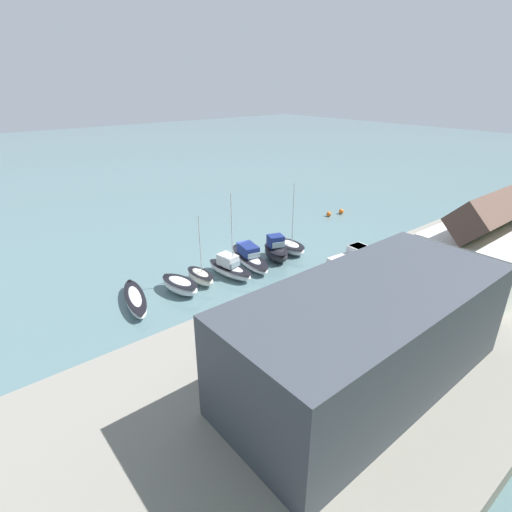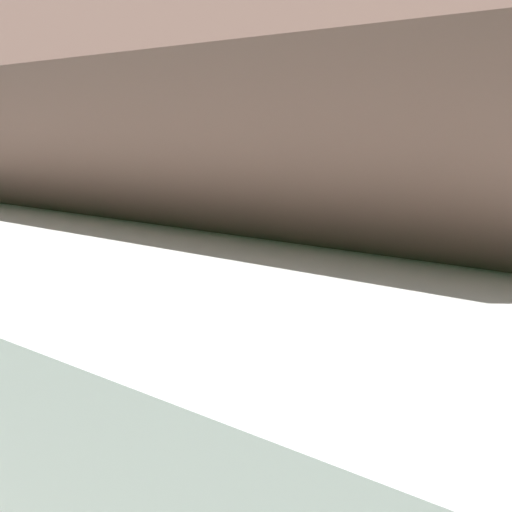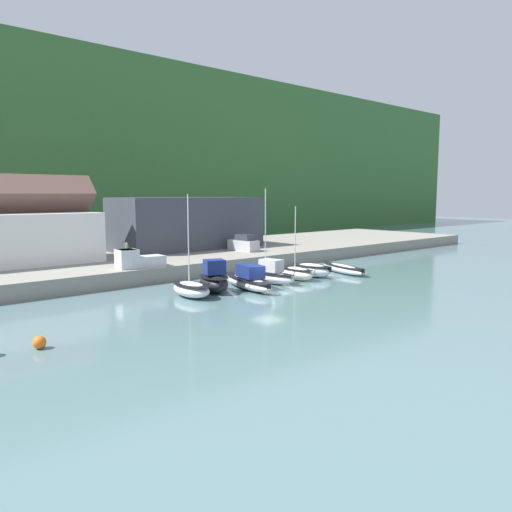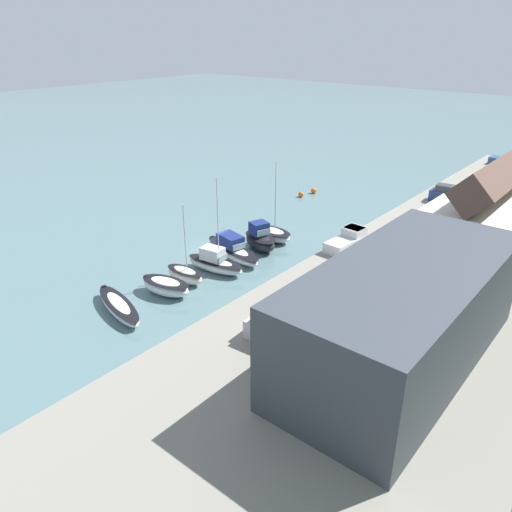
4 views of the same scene
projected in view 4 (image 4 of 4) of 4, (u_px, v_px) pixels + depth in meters
ground_plane at (213, 250)px, 53.06m from camera, size 320.00×320.00×0.00m
quay_promenade at (411, 312)px, 39.97m from camera, size 113.72×22.55×1.58m
harbor_clubhouse at (490, 217)px, 48.02m from camera, size 16.49×8.41×9.40m
yacht_club_building at (403, 314)px, 31.63m from camera, size 19.95×8.57×6.89m
moored_boat_0 at (273, 234)px, 55.29m from camera, size 2.89×5.01×8.88m
moored_boat_1 at (260, 239)px, 52.88m from camera, size 3.78×5.07×3.00m
moored_boat_2 at (232, 249)px, 51.21m from camera, size 4.11×8.50×2.34m
moored_boat_3 at (215, 263)px, 48.17m from camera, size 2.90×6.42×9.43m
moored_boat_4 at (185, 275)px, 46.17m from camera, size 1.82×4.20×7.63m
moored_boat_5 at (166, 286)px, 44.03m from camera, size 3.01×5.12×1.45m
moored_boat_6 at (119, 306)px, 41.34m from camera, size 3.74×7.69×0.97m
parked_car_0 at (447, 195)px, 62.39m from camera, size 2.11×4.32×2.16m
parked_car_1 at (274, 331)px, 34.46m from camera, size 2.08×4.31×2.16m
pickup_truck_0 at (348, 240)px, 49.41m from camera, size 4.87×2.34×1.90m
pickup_truck_1 at (508, 161)px, 78.85m from camera, size 2.43×4.90×1.90m
person_on_quay at (383, 252)px, 46.00m from camera, size 0.40×0.40×2.14m
mooring_buoy_0 at (301, 194)px, 69.60m from camera, size 0.77×0.77×0.77m
mooring_buoy_1 at (314, 191)px, 71.13m from camera, size 0.80×0.80×0.80m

